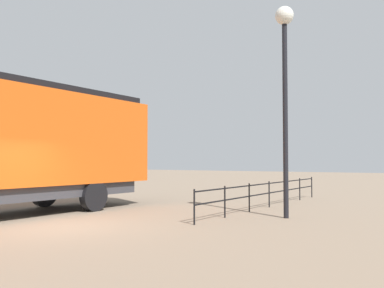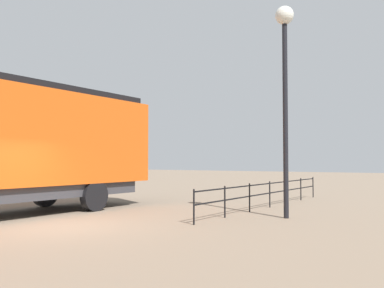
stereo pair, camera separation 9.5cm
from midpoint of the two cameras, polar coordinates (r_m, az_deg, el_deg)
The scene contains 3 objects.
ground_plane at distance 12.21m, azimuth -18.22°, elevation -10.73°, with size 120.00×120.00×0.00m, color #84705B.
lamp_post at distance 13.97m, azimuth 12.36°, elevation 11.10°, with size 0.59×0.59×6.80m.
platform_fence at distance 16.67m, azimuth 10.33°, elevation -6.23°, with size 0.05×10.79×1.01m.
Camera 1 is at (9.41, -7.55, 1.81)m, focal length 39.05 mm.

